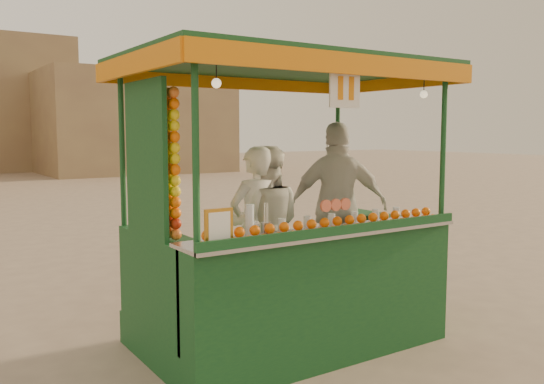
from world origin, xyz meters
TOP-DOWN VIEW (x-y plane):
  - ground at (0.00, 0.00)m, footprint 90.00×90.00m
  - building_right at (7.00, 24.00)m, footprint 9.00×6.00m
  - juice_cart at (-0.28, -0.12)m, footprint 2.97×1.92m
  - vendor_left at (-0.39, 0.26)m, footprint 0.62×0.45m
  - vendor_middle at (-0.24, 0.29)m, footprint 0.97×0.91m
  - vendor_right at (0.70, 0.29)m, footprint 1.14×0.94m

SIDE VIEW (x-z plane):
  - ground at x=0.00m, z-range 0.00..0.00m
  - juice_cart at x=-0.28m, z-range -0.48..2.22m
  - vendor_left at x=-0.39m, z-range 0.31..1.89m
  - vendor_middle at x=-0.24m, z-range 0.31..1.89m
  - vendor_right at x=0.70m, z-range 0.31..2.14m
  - building_right at x=7.00m, z-range 0.00..5.00m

